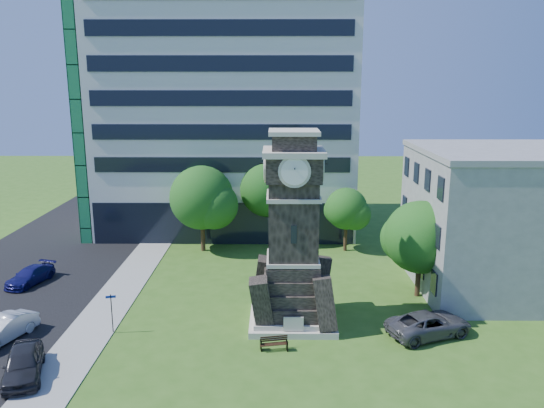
{
  "coord_description": "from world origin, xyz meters",
  "views": [
    {
      "loc": [
        1.93,
        -29.67,
        15.0
      ],
      "look_at": [
        1.65,
        8.0,
        6.32
      ],
      "focal_mm": 35.0,
      "sensor_mm": 36.0,
      "label": 1
    }
  ],
  "objects_px": {
    "car_street_north": "(30,276)",
    "car_east_lot": "(429,324)",
    "car_street_south": "(23,363)",
    "street_sign": "(112,309)",
    "car_street_mid": "(3,329)",
    "park_bench": "(274,343)",
    "clock_tower": "(293,242)"
  },
  "relations": [
    {
      "from": "car_street_north",
      "to": "car_east_lot",
      "type": "xyz_separation_m",
      "value": [
        28.0,
        -8.29,
        0.11
      ]
    },
    {
      "from": "car_street_mid",
      "to": "car_east_lot",
      "type": "xyz_separation_m",
      "value": [
        25.44,
        0.87,
        0.01
      ]
    },
    {
      "from": "street_sign",
      "to": "clock_tower",
      "type": "bearing_deg",
      "value": -3.3
    },
    {
      "from": "car_street_north",
      "to": "street_sign",
      "type": "relative_size",
      "value": 1.72
    },
    {
      "from": "car_street_south",
      "to": "car_street_mid",
      "type": "xyz_separation_m",
      "value": [
        -3.05,
        3.94,
        -0.05
      ]
    },
    {
      "from": "car_street_north",
      "to": "car_east_lot",
      "type": "distance_m",
      "value": 29.2
    },
    {
      "from": "car_street_south",
      "to": "car_east_lot",
      "type": "relative_size",
      "value": 0.85
    },
    {
      "from": "car_street_south",
      "to": "park_bench",
      "type": "height_order",
      "value": "car_street_south"
    },
    {
      "from": "car_street_south",
      "to": "car_street_north",
      "type": "relative_size",
      "value": 1.05
    },
    {
      "from": "car_street_north",
      "to": "park_bench",
      "type": "height_order",
      "value": "car_street_north"
    },
    {
      "from": "car_east_lot",
      "to": "clock_tower",
      "type": "bearing_deg",
      "value": 54.54
    },
    {
      "from": "car_street_north",
      "to": "street_sign",
      "type": "bearing_deg",
      "value": -26.43
    },
    {
      "from": "car_street_mid",
      "to": "park_bench",
      "type": "xyz_separation_m",
      "value": [
        16.06,
        -1.0,
        -0.29
      ]
    },
    {
      "from": "car_east_lot",
      "to": "car_street_mid",
      "type": "bearing_deg",
      "value": 70.48
    },
    {
      "from": "car_street_south",
      "to": "street_sign",
      "type": "bearing_deg",
      "value": 39.22
    },
    {
      "from": "car_east_lot",
      "to": "street_sign",
      "type": "relative_size",
      "value": 2.11
    },
    {
      "from": "car_east_lot",
      "to": "park_bench",
      "type": "distance_m",
      "value": 9.57
    },
    {
      "from": "car_street_mid",
      "to": "park_bench",
      "type": "bearing_deg",
      "value": 15.71
    },
    {
      "from": "car_street_south",
      "to": "park_bench",
      "type": "distance_m",
      "value": 13.34
    },
    {
      "from": "car_street_south",
      "to": "street_sign",
      "type": "relative_size",
      "value": 1.8
    },
    {
      "from": "car_street_north",
      "to": "park_bench",
      "type": "distance_m",
      "value": 21.21
    },
    {
      "from": "car_street_mid",
      "to": "park_bench",
      "type": "distance_m",
      "value": 16.09
    },
    {
      "from": "car_east_lot",
      "to": "street_sign",
      "type": "bearing_deg",
      "value": 67.94
    },
    {
      "from": "car_east_lot",
      "to": "street_sign",
      "type": "xyz_separation_m",
      "value": [
        -19.26,
        0.2,
        0.83
      ]
    },
    {
      "from": "clock_tower",
      "to": "street_sign",
      "type": "distance_m",
      "value": 11.79
    },
    {
      "from": "street_sign",
      "to": "car_east_lot",
      "type": "bearing_deg",
      "value": -13.41
    },
    {
      "from": "clock_tower",
      "to": "car_street_north",
      "type": "relative_size",
      "value": 2.84
    },
    {
      "from": "clock_tower",
      "to": "car_street_north",
      "type": "distance_m",
      "value": 21.26
    },
    {
      "from": "car_street_north",
      "to": "car_east_lot",
      "type": "relative_size",
      "value": 0.81
    },
    {
      "from": "park_bench",
      "to": "clock_tower",
      "type": "bearing_deg",
      "value": 62.61
    },
    {
      "from": "clock_tower",
      "to": "car_east_lot",
      "type": "bearing_deg",
      "value": -13.99
    },
    {
      "from": "car_street_south",
      "to": "street_sign",
      "type": "xyz_separation_m",
      "value": [
        3.13,
        5.0,
        0.8
      ]
    }
  ]
}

